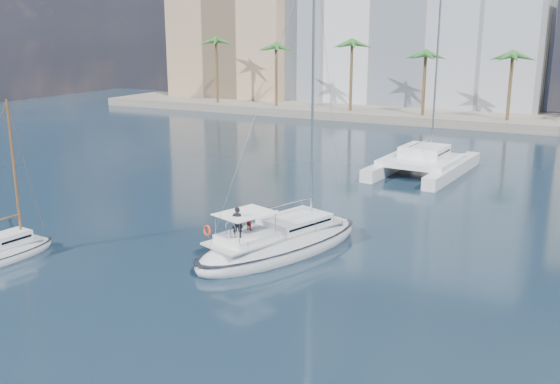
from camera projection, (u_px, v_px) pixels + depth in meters
The scene contains 10 objects.
ground at pixel (257, 258), 36.07m from camera, with size 160.00×160.00×0.00m, color black.
quay at pixel (467, 118), 88.43m from camera, with size 120.00×14.00×1.20m, color gray.
building_modern at pixel (412, 22), 100.68m from camera, with size 42.00×16.00×28.00m, color white.
building_tan_left at pixel (240, 40), 111.25m from camera, with size 22.00×14.00×22.00m, color tan.
palm_left at pixel (245, 46), 97.57m from camera, with size 3.60×3.60×12.30m.
palm_centre at pixel (466, 49), 82.54m from camera, with size 3.60×3.60×12.30m.
main_sloop at pixel (281, 243), 36.85m from camera, with size 7.81×12.98×18.37m.
small_sloop at pixel (2, 254), 35.62m from camera, with size 2.85×6.88×9.60m.
catamaran at pixel (423, 160), 57.15m from camera, with size 7.78×13.91×19.38m.
seagull at pixel (276, 212), 42.76m from camera, with size 1.19×0.51×0.22m.
Camera 1 is at (16.71, -29.58, 12.79)m, focal length 40.00 mm.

